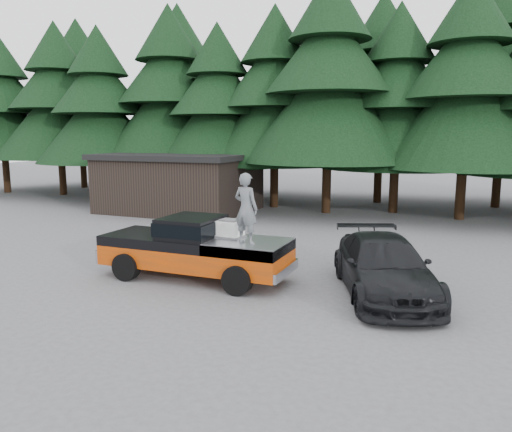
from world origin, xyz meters
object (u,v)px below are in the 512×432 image
at_px(pickup_truck, 195,257).
at_px(utility_building, 180,182).
at_px(air_compressor, 230,229).
at_px(parked_car, 384,267).
at_px(man_on_bed, 246,208).

bearing_deg(pickup_truck, utility_building, 122.70).
xyz_separation_m(pickup_truck, air_compressor, (1.07, 0.23, 0.91)).
bearing_deg(parked_car, pickup_truck, 165.01).
bearing_deg(pickup_truck, air_compressor, 12.34).
relative_size(parked_car, utility_building, 0.65).
relative_size(air_compressor, utility_building, 0.08).
relative_size(pickup_truck, man_on_bed, 2.99).
xyz_separation_m(air_compressor, utility_building, (-8.64, 11.56, 0.09)).
bearing_deg(man_on_bed, parked_car, -154.65).
relative_size(air_compressor, parked_car, 0.13).
relative_size(pickup_truck, utility_building, 0.71).
xyz_separation_m(man_on_bed, parked_car, (3.72, 0.95, -1.54)).
bearing_deg(man_on_bed, pickup_truck, 0.48).
bearing_deg(utility_building, pickup_truck, -57.30).
distance_m(parked_car, utility_building, 17.28).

